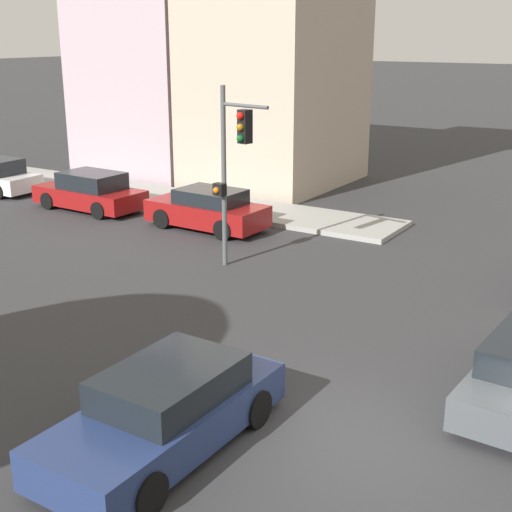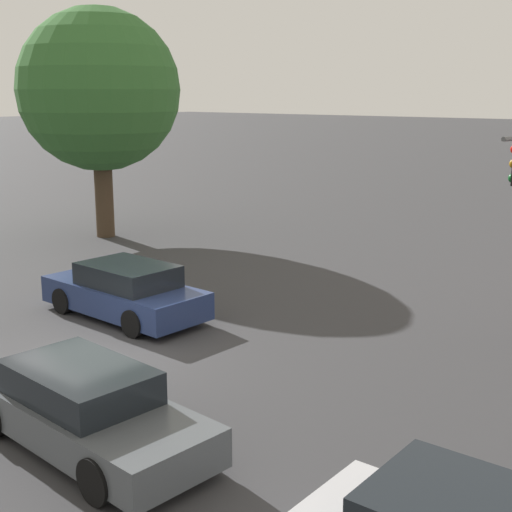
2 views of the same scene
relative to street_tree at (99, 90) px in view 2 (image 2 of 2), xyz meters
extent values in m
plane|color=#333335|center=(10.57, -8.70, -5.63)|extent=(300.00, 300.00, 0.00)
cylinder|color=#423323|center=(0.00, 0.00, -3.95)|extent=(0.71, 0.71, 3.36)
sphere|color=#33662D|center=(0.00, 0.00, 0.03)|extent=(6.13, 6.13, 6.13)
cube|color=navy|center=(8.73, -6.23, -5.11)|extent=(4.56, 1.92, 0.67)
cube|color=black|center=(8.92, -6.23, -4.51)|extent=(2.38, 1.66, 0.54)
cylinder|color=black|center=(7.32, -7.08, -5.29)|extent=(0.67, 0.23, 0.66)
cylinder|color=black|center=(7.34, -5.34, -5.29)|extent=(0.67, 0.23, 0.66)
cylinder|color=black|center=(10.13, -7.12, -5.29)|extent=(0.67, 0.23, 0.66)
cylinder|color=black|center=(10.15, -5.38, -5.29)|extent=(0.67, 0.23, 0.66)
cube|color=#4C5156|center=(13.66, -11.02, -5.13)|extent=(4.77, 2.02, 0.61)
cube|color=black|center=(13.47, -11.01, -4.57)|extent=(2.51, 1.69, 0.52)
cylinder|color=black|center=(15.15, -10.25, -5.28)|extent=(0.70, 0.25, 0.69)
cylinder|color=black|center=(15.06, -11.93, -5.28)|extent=(0.70, 0.25, 0.69)
cylinder|color=black|center=(12.25, -10.10, -5.28)|extent=(0.70, 0.25, 0.69)
camera|label=1|loc=(0.90, -12.88, 0.89)|focal=50.00mm
camera|label=2|loc=(22.43, -17.23, -0.12)|focal=50.00mm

